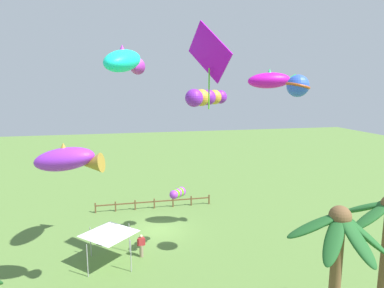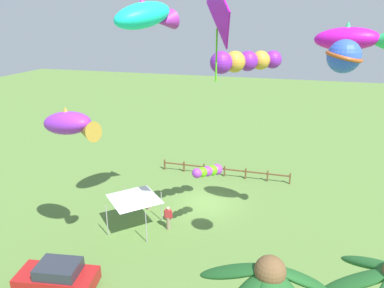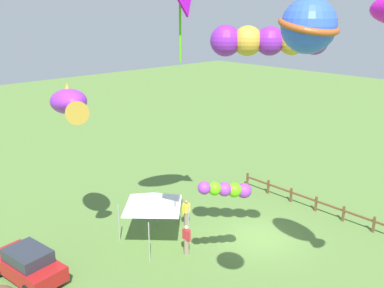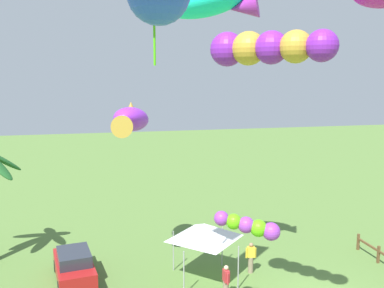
{
  "view_description": "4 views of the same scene",
  "coord_description": "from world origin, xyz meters",
  "px_view_note": "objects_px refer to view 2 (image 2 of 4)",
  "views": [
    {
      "loc": [
        2.83,
        25.38,
        11.41
      ],
      "look_at": [
        -1.39,
        6.54,
        8.13
      ],
      "focal_mm": 31.15,
      "sensor_mm": 36.0,
      "label": 1
    },
    {
      "loc": [
        -5.47,
        23.07,
        12.88
      ],
      "look_at": [
        -0.71,
        6.44,
        6.84
      ],
      "focal_mm": 33.96,
      "sensor_mm": 36.0,
      "label": 2
    },
    {
      "loc": [
        -12.54,
        16.85,
        11.85
      ],
      "look_at": [
        -0.86,
        5.89,
        6.82
      ],
      "focal_mm": 40.11,
      "sensor_mm": 36.0,
      "label": 3
    },
    {
      "loc": [
        -15.61,
        9.48,
        9.95
      ],
      "look_at": [
        -1.6,
        6.27,
        7.63
      ],
      "focal_mm": 40.26,
      "sensor_mm": 36.0,
      "label": 4
    }
  ],
  "objects_px": {
    "spectator_1": "(148,199)",
    "festival_tent": "(134,193)",
    "parked_car_0": "(58,277)",
    "kite_diamond_3": "(217,9)",
    "kite_fish_4": "(351,39)",
    "kite_fish_5": "(70,124)",
    "kite_ball_0": "(344,56)",
    "kite_tube_2": "(209,171)",
    "kite_tube_6": "(245,61)",
    "spectator_0": "(168,218)",
    "kite_fish_1": "(146,16)"
  },
  "relations": [
    {
      "from": "kite_fish_1",
      "to": "kite_tube_6",
      "type": "xyz_separation_m",
      "value": [
        -5.18,
        -0.31,
        -2.19
      ]
    },
    {
      "from": "festival_tent",
      "to": "kite_diamond_3",
      "type": "xyz_separation_m",
      "value": [
        -5.75,
        3.13,
        10.75
      ]
    },
    {
      "from": "kite_fish_4",
      "to": "kite_fish_5",
      "type": "height_order",
      "value": "kite_fish_4"
    },
    {
      "from": "kite_tube_2",
      "to": "kite_fish_4",
      "type": "relative_size",
      "value": 0.65
    },
    {
      "from": "festival_tent",
      "to": "kite_tube_6",
      "type": "xyz_separation_m",
      "value": [
        -6.5,
        -0.22,
        8.31
      ]
    },
    {
      "from": "festival_tent",
      "to": "kite_tube_2",
      "type": "height_order",
      "value": "kite_tube_2"
    },
    {
      "from": "kite_fish_1",
      "to": "kite_fish_4",
      "type": "relative_size",
      "value": 1.2
    },
    {
      "from": "kite_tube_2",
      "to": "kite_tube_6",
      "type": "height_order",
      "value": "kite_tube_6"
    },
    {
      "from": "festival_tent",
      "to": "kite_ball_0",
      "type": "xyz_separation_m",
      "value": [
        -10.75,
        3.75,
        9.04
      ]
    },
    {
      "from": "spectator_0",
      "to": "kite_fish_1",
      "type": "xyz_separation_m",
      "value": [
        0.74,
        0.55,
        12.15
      ]
    },
    {
      "from": "kite_fish_1",
      "to": "kite_fish_5",
      "type": "relative_size",
      "value": 1.08
    },
    {
      "from": "kite_fish_5",
      "to": "parked_car_0",
      "type": "bearing_deg",
      "value": 97.18
    },
    {
      "from": "spectator_0",
      "to": "kite_fish_1",
      "type": "distance_m",
      "value": 12.19
    },
    {
      "from": "kite_diamond_3",
      "to": "kite_ball_0",
      "type": "bearing_deg",
      "value": 172.97
    },
    {
      "from": "festival_tent",
      "to": "kite_tube_6",
      "type": "height_order",
      "value": "kite_tube_6"
    },
    {
      "from": "festival_tent",
      "to": "kite_ball_0",
      "type": "bearing_deg",
      "value": 160.79
    },
    {
      "from": "spectator_1",
      "to": "festival_tent",
      "type": "height_order",
      "value": "festival_tent"
    },
    {
      "from": "kite_fish_1",
      "to": "kite_ball_0",
      "type": "bearing_deg",
      "value": 158.79
    },
    {
      "from": "spectator_0",
      "to": "spectator_1",
      "type": "distance_m",
      "value": 2.98
    },
    {
      "from": "parked_car_0",
      "to": "kite_fish_1",
      "type": "height_order",
      "value": "kite_fish_1"
    },
    {
      "from": "parked_car_0",
      "to": "kite_tube_2",
      "type": "xyz_separation_m",
      "value": [
        -6.01,
        -6.76,
        3.59
      ]
    },
    {
      "from": "kite_fish_1",
      "to": "kite_fish_4",
      "type": "xyz_separation_m",
      "value": [
        -10.16,
        -1.09,
        -1.05
      ]
    },
    {
      "from": "parked_car_0",
      "to": "kite_diamond_3",
      "type": "distance_m",
      "value": 14.69
    },
    {
      "from": "parked_car_0",
      "to": "festival_tent",
      "type": "xyz_separation_m",
      "value": [
        -1.37,
        -6.24,
        1.72
      ]
    },
    {
      "from": "festival_tent",
      "to": "kite_diamond_3",
      "type": "distance_m",
      "value": 12.59
    },
    {
      "from": "kite_ball_0",
      "to": "festival_tent",
      "type": "bearing_deg",
      "value": -19.21
    },
    {
      "from": "kite_ball_0",
      "to": "kite_tube_6",
      "type": "bearing_deg",
      "value": -42.99
    },
    {
      "from": "kite_diamond_3",
      "to": "kite_fish_1",
      "type": "bearing_deg",
      "value": -34.48
    },
    {
      "from": "parked_car_0",
      "to": "spectator_1",
      "type": "xyz_separation_m",
      "value": [
        -1.24,
        -8.7,
        0.06
      ]
    },
    {
      "from": "parked_car_0",
      "to": "kite_tube_2",
      "type": "distance_m",
      "value": 9.74
    },
    {
      "from": "spectator_0",
      "to": "kite_fish_5",
      "type": "xyz_separation_m",
      "value": [
        3.81,
        3.77,
        6.97
      ]
    },
    {
      "from": "kite_ball_0",
      "to": "kite_diamond_3",
      "type": "height_order",
      "value": "kite_diamond_3"
    },
    {
      "from": "kite_tube_2",
      "to": "kite_fish_4",
      "type": "bearing_deg",
      "value": -176.02
    },
    {
      "from": "festival_tent",
      "to": "spectator_1",
      "type": "bearing_deg",
      "value": -86.82
    },
    {
      "from": "spectator_1",
      "to": "kite_diamond_3",
      "type": "bearing_deg",
      "value": 136.47
    },
    {
      "from": "festival_tent",
      "to": "kite_fish_1",
      "type": "height_order",
      "value": "kite_fish_1"
    },
    {
      "from": "kite_tube_6",
      "to": "festival_tent",
      "type": "bearing_deg",
      "value": 1.92
    },
    {
      "from": "parked_car_0",
      "to": "kite_tube_6",
      "type": "bearing_deg",
      "value": -140.66
    },
    {
      "from": "kite_tube_2",
      "to": "kite_fish_5",
      "type": "xyz_separation_m",
      "value": [
        6.38,
        3.83,
        3.44
      ]
    },
    {
      "from": "spectator_1",
      "to": "kite_ball_0",
      "type": "bearing_deg",
      "value": 150.29
    },
    {
      "from": "kite_tube_2",
      "to": "kite_fish_4",
      "type": "height_order",
      "value": "kite_fish_4"
    },
    {
      "from": "kite_tube_6",
      "to": "kite_fish_4",
      "type": "bearing_deg",
      "value": -171.04
    },
    {
      "from": "spectator_1",
      "to": "kite_diamond_3",
      "type": "distance_m",
      "value": 14.83
    },
    {
      "from": "kite_ball_0",
      "to": "kite_tube_2",
      "type": "bearing_deg",
      "value": -34.97
    },
    {
      "from": "kite_tube_2",
      "to": "kite_ball_0",
      "type": "bearing_deg",
      "value": 145.03
    },
    {
      "from": "kite_ball_0",
      "to": "kite_fish_5",
      "type": "bearing_deg",
      "value": -2.02
    },
    {
      "from": "spectator_1",
      "to": "kite_tube_2",
      "type": "distance_m",
      "value": 6.25
    },
    {
      "from": "spectator_0",
      "to": "kite_tube_6",
      "type": "relative_size",
      "value": 0.47
    },
    {
      "from": "festival_tent",
      "to": "kite_tube_2",
      "type": "relative_size",
      "value": 1.23
    },
    {
      "from": "parked_car_0",
      "to": "kite_tube_6",
      "type": "relative_size",
      "value": 1.21
    }
  ]
}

